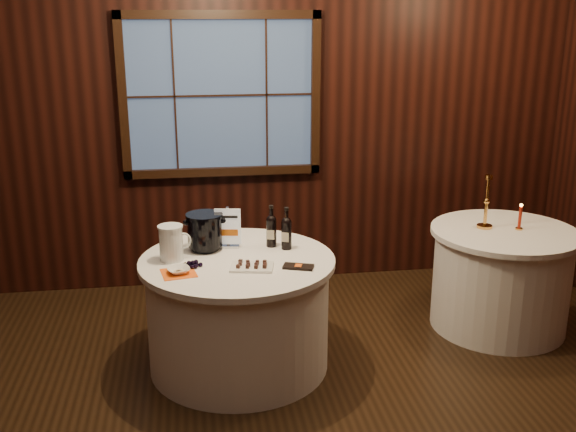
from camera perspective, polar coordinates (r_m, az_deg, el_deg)
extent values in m
cube|color=black|center=(5.68, -5.68, 8.67)|extent=(6.00, 0.02, 3.00)
cube|color=#384E76|center=(5.63, -5.71, 10.14)|extent=(1.50, 0.01, 1.20)
cylinder|color=white|center=(4.56, -4.21, -8.37)|extent=(1.20, 1.20, 0.73)
cylinder|color=white|center=(4.41, -4.32, -3.85)|extent=(1.28, 1.28, 0.04)
cylinder|color=white|center=(5.34, 17.53, -5.26)|extent=(1.00, 1.00, 0.73)
cylinder|color=white|center=(5.21, 17.90, -1.34)|extent=(1.08, 1.08, 0.04)
cube|color=#B9B9C0|center=(4.62, -5.07, -2.53)|extent=(0.16, 0.11, 0.01)
cube|color=#B9B9C0|center=(4.57, -5.11, -0.85)|extent=(0.02, 0.02, 0.27)
cube|color=white|center=(4.56, -5.10, -0.90)|extent=(0.17, 0.03, 0.25)
cylinder|color=black|center=(4.59, -1.42, -1.47)|extent=(0.07, 0.07, 0.19)
sphere|color=black|center=(4.56, -1.43, -0.35)|extent=(0.07, 0.07, 0.07)
cylinder|color=black|center=(4.54, -1.43, 0.26)|extent=(0.03, 0.03, 0.08)
cylinder|color=black|center=(4.53, -1.43, 0.77)|extent=(0.03, 0.03, 0.02)
cube|color=beige|center=(4.55, -1.36, -1.61)|extent=(0.05, 0.02, 0.07)
cylinder|color=black|center=(4.54, -0.13, -1.67)|extent=(0.07, 0.07, 0.19)
sphere|color=black|center=(4.51, -0.13, -0.54)|extent=(0.07, 0.07, 0.07)
cylinder|color=black|center=(4.49, -0.13, 0.08)|extent=(0.03, 0.03, 0.08)
cylinder|color=black|center=(4.48, -0.13, 0.60)|extent=(0.03, 0.03, 0.02)
cube|color=beige|center=(4.50, -0.06, -1.81)|extent=(0.05, 0.02, 0.07)
cylinder|color=black|center=(4.58, -7.00, -2.67)|extent=(0.18, 0.18, 0.03)
cylinder|color=black|center=(4.54, -7.06, -1.29)|extent=(0.23, 0.23, 0.20)
cylinder|color=black|center=(4.51, -7.11, 0.04)|extent=(0.25, 0.25, 0.02)
cube|color=white|center=(4.23, -3.08, -4.33)|extent=(0.29, 0.22, 0.02)
cube|color=black|center=(4.24, 0.88, -4.31)|extent=(0.21, 0.15, 0.02)
cylinder|color=#352413|center=(4.27, -9.05, -4.14)|extent=(0.07, 0.02, 0.03)
cylinder|color=white|center=(4.40, -9.88, -2.34)|extent=(0.15, 0.15, 0.22)
cylinder|color=white|center=(4.36, -9.96, -0.90)|extent=(0.16, 0.16, 0.01)
torus|color=white|center=(4.39, -8.88, -2.16)|extent=(0.11, 0.03, 0.11)
cube|color=#FF5F15|center=(4.21, -9.24, -4.79)|extent=(0.24, 0.24, 0.00)
imported|color=white|center=(4.20, -9.25, -4.55)|extent=(0.17, 0.17, 0.03)
cylinder|color=gold|center=(5.21, 16.29, -0.85)|extent=(0.11, 0.11, 0.02)
cylinder|color=gold|center=(5.16, 16.47, 1.12)|extent=(0.02, 0.02, 0.35)
cylinder|color=gold|center=(5.11, 16.64, 3.19)|extent=(0.06, 0.06, 0.03)
cylinder|color=gold|center=(5.24, 18.96, -1.02)|extent=(0.05, 0.05, 0.01)
cylinder|color=#A31D0C|center=(5.22, 19.05, -0.12)|extent=(0.02, 0.02, 0.16)
sphere|color=#FFB23F|center=(5.19, 19.15, 0.87)|extent=(0.02, 0.02, 0.02)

